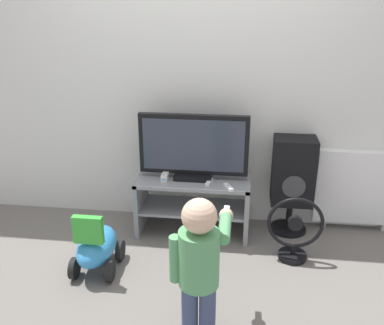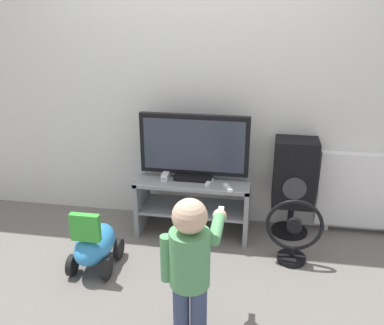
% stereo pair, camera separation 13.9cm
% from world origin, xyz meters
% --- Properties ---
extents(ground_plane, '(16.00, 16.00, 0.00)m').
position_xyz_m(ground_plane, '(0.00, 0.00, 0.00)').
color(ground_plane, slate).
extents(wall_back, '(10.00, 0.06, 2.60)m').
position_xyz_m(wall_back, '(0.00, 0.49, 1.30)').
color(wall_back, silver).
rests_on(wall_back, ground_plane).
extents(tv_stand, '(0.92, 0.41, 0.48)m').
position_xyz_m(tv_stand, '(0.00, 0.21, 0.31)').
color(tv_stand, gray).
rests_on(tv_stand, ground_plane).
extents(television, '(0.88, 0.20, 0.53)m').
position_xyz_m(television, '(0.00, 0.22, 0.74)').
color(television, black).
rests_on(television, tv_stand).
extents(game_console, '(0.05, 0.18, 0.05)m').
position_xyz_m(game_console, '(-0.22, 0.18, 0.51)').
color(game_console, white).
rests_on(game_console, tv_stand).
extents(remote_primary, '(0.09, 0.13, 0.03)m').
position_xyz_m(remote_primary, '(0.29, 0.05, 0.49)').
color(remote_primary, white).
rests_on(remote_primary, tv_stand).
extents(remote_secondary, '(0.06, 0.13, 0.03)m').
position_xyz_m(remote_secondary, '(0.14, 0.13, 0.49)').
color(remote_secondary, white).
rests_on(remote_secondary, tv_stand).
extents(child, '(0.34, 0.50, 0.89)m').
position_xyz_m(child, '(0.18, -0.98, 0.53)').
color(child, '#3F4C72').
rests_on(child, ground_plane).
extents(speaker_tower, '(0.34, 0.30, 0.83)m').
position_xyz_m(speaker_tower, '(0.81, 0.32, 0.52)').
color(speaker_tower, black).
rests_on(speaker_tower, ground_plane).
extents(floor_fan, '(0.42, 0.21, 0.51)m').
position_xyz_m(floor_fan, '(0.80, -0.11, 0.23)').
color(floor_fan, black).
rests_on(floor_fan, ground_plane).
extents(ride_on_toy, '(0.30, 0.47, 0.50)m').
position_xyz_m(ride_on_toy, '(-0.63, -0.43, 0.19)').
color(ride_on_toy, '#338CD1').
rests_on(ride_on_toy, ground_plane).
extents(radiator, '(0.71, 0.08, 0.70)m').
position_xyz_m(radiator, '(1.37, 0.42, 0.38)').
color(radiator, white).
rests_on(radiator, ground_plane).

